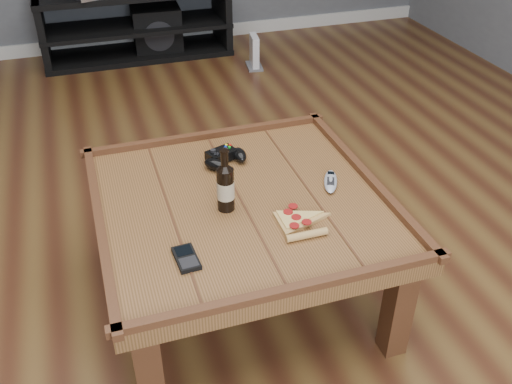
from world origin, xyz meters
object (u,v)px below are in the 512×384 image
object	(u,v)px
game_controller	(225,157)
pizza_slice	(298,222)
beer_bottle	(225,186)
remote_control	(331,181)
subwoofer	(157,29)
game_console	(254,53)
coffee_table	(242,214)
media_console	(136,24)
smartphone	(186,258)

from	to	relation	value
game_controller	pizza_slice	world-z (taller)	game_controller
beer_bottle	remote_control	bearing A→B (deg)	4.29
subwoofer	game_console	world-z (taller)	subwoofer
coffee_table	media_console	bearing A→B (deg)	90.00
media_console	smartphone	distance (m)	3.02
pizza_slice	smartphone	bearing A→B (deg)	-170.25
remote_control	game_console	world-z (taller)	remote_control
coffee_table	game_controller	world-z (taller)	game_controller
remote_control	game_controller	bearing A→B (deg)	166.16
pizza_slice	coffee_table	bearing A→B (deg)	126.45
subwoofer	game_console	bearing A→B (deg)	-38.40
game_controller	beer_bottle	bearing A→B (deg)	-125.48
beer_bottle	game_controller	xyz separation A→B (m)	(0.08, 0.29, -0.07)
beer_bottle	game_controller	size ratio (longest dim) A/B	1.24
game_controller	smartphone	bearing A→B (deg)	-137.91
pizza_slice	subwoofer	bearing A→B (deg)	89.82
media_console	remote_control	world-z (taller)	media_console
coffee_table	subwoofer	bearing A→B (deg)	86.74
smartphone	subwoofer	xyz separation A→B (m)	(0.41, 3.05, -0.28)
smartphone	subwoofer	world-z (taller)	smartphone
coffee_table	media_console	distance (m)	2.75
media_console	game_console	xyz separation A→B (m)	(0.77, -0.50, -0.14)
coffee_table	smartphone	size ratio (longest dim) A/B	8.33
beer_bottle	pizza_slice	size ratio (longest dim) A/B	0.92
pizza_slice	game_console	xyz separation A→B (m)	(0.64, 2.44, -0.35)
media_console	game_console	size ratio (longest dim) A/B	5.86
smartphone	game_console	world-z (taller)	smartphone
media_console	smartphone	size ratio (longest dim) A/B	11.32
media_console	beer_bottle	xyz separation A→B (m)	(-0.06, -2.78, 0.30)
pizza_slice	smartphone	distance (m)	0.39
coffee_table	game_console	distance (m)	2.39
smartphone	game_controller	bearing A→B (deg)	59.29
game_console	smartphone	bearing A→B (deg)	-103.63
game_controller	remote_control	distance (m)	0.42
coffee_table	subwoofer	distance (m)	2.81
media_console	remote_control	distance (m)	2.78
beer_bottle	remote_control	world-z (taller)	beer_bottle
media_console	beer_bottle	size ratio (longest dim) A/B	6.09
smartphone	pizza_slice	bearing A→B (deg)	5.96
game_controller	subwoofer	xyz separation A→B (m)	(0.15, 2.54, -0.30)
pizza_slice	smartphone	size ratio (longest dim) A/B	2.02
coffee_table	remote_control	xyz separation A→B (m)	(0.34, 0.00, 0.07)
game_controller	game_console	xyz separation A→B (m)	(0.76, 1.99, -0.37)
coffee_table	remote_control	size ratio (longest dim) A/B	6.42
beer_bottle	game_console	xyz separation A→B (m)	(0.84, 2.28, -0.43)
pizza_slice	subwoofer	size ratio (longest dim) A/B	0.66
beer_bottle	remote_control	distance (m)	0.41
media_console	smartphone	world-z (taller)	media_console
game_controller	media_console	bearing A→B (deg)	69.56
coffee_table	remote_control	bearing A→B (deg)	0.01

